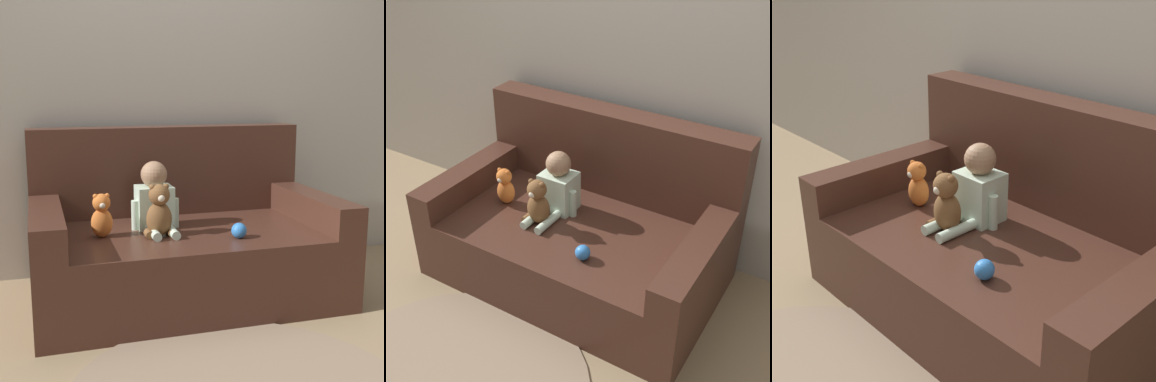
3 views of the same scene
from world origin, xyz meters
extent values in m
plane|color=#9E8460|center=(0.00, 0.00, 0.00)|extent=(12.00, 12.00, 0.00)
cube|color=#ADA89E|center=(0.00, 0.57, 1.30)|extent=(8.00, 0.05, 2.60)
cube|color=#47281E|center=(0.00, 0.00, 0.20)|extent=(1.62, 0.97, 0.39)
cube|color=#47281E|center=(0.00, 0.40, 0.65)|extent=(1.62, 0.18, 0.52)
cube|color=#47281E|center=(-0.73, 0.00, 0.47)|extent=(0.16, 0.97, 0.16)
cube|color=#47281E|center=(0.73, 0.00, 0.47)|extent=(0.16, 0.97, 0.16)
cube|color=silver|center=(-0.16, 0.06, 0.51)|extent=(0.19, 0.16, 0.23)
sphere|color=#A37A5B|center=(-0.16, 0.06, 0.69)|extent=(0.14, 0.14, 0.14)
cylinder|color=silver|center=(-0.20, -0.13, 0.42)|extent=(0.05, 0.20, 0.05)
cylinder|color=silver|center=(-0.11, -0.13, 0.42)|extent=(0.05, 0.20, 0.05)
cylinder|color=silver|center=(-0.27, 0.03, 0.47)|extent=(0.04, 0.04, 0.16)
cylinder|color=silver|center=(-0.05, 0.03, 0.47)|extent=(0.04, 0.04, 0.16)
ellipsoid|color=brown|center=(-0.17, -0.12, 0.48)|extent=(0.13, 0.11, 0.18)
sphere|color=brown|center=(-0.17, -0.13, 0.61)|extent=(0.11, 0.11, 0.11)
sphere|color=brown|center=(-0.21, -0.13, 0.65)|extent=(0.03, 0.03, 0.03)
sphere|color=brown|center=(-0.14, -0.13, 0.65)|extent=(0.03, 0.03, 0.03)
sphere|color=beige|center=(-0.17, -0.18, 0.60)|extent=(0.04, 0.04, 0.04)
cylinder|color=brown|center=(-0.23, -0.15, 0.41)|extent=(0.04, 0.07, 0.04)
cylinder|color=brown|center=(-0.11, -0.15, 0.41)|extent=(0.04, 0.07, 0.04)
ellipsoid|color=orange|center=(-0.46, -0.06, 0.47)|extent=(0.11, 0.09, 0.15)
sphere|color=orange|center=(-0.46, -0.06, 0.57)|extent=(0.09, 0.09, 0.09)
sphere|color=orange|center=(-0.48, -0.06, 0.61)|extent=(0.03, 0.03, 0.03)
sphere|color=orange|center=(-0.43, -0.06, 0.61)|extent=(0.03, 0.03, 0.03)
sphere|color=beige|center=(-0.46, -0.10, 0.57)|extent=(0.03, 0.03, 0.03)
sphere|color=#337FDB|center=(0.21, -0.27, 0.43)|extent=(0.08, 0.08, 0.08)
camera|label=1|loc=(-0.77, -2.71, 1.13)|focal=50.00mm
camera|label=2|loc=(1.31, -2.10, 2.11)|focal=50.00mm
camera|label=3|loc=(1.39, -1.49, 1.52)|focal=50.00mm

